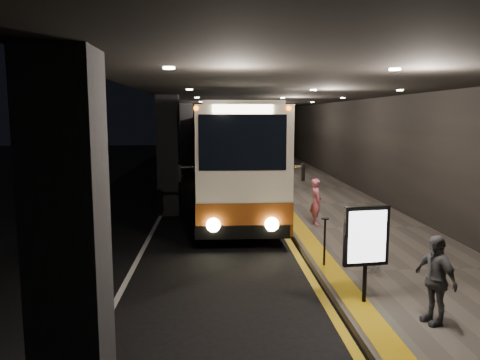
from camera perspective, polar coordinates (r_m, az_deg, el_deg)
name	(u,v)px	position (r m, az deg, el deg)	size (l,w,h in m)	color
ground	(209,242)	(13.80, -3.84, -7.54)	(90.00, 90.00, 0.00)	black
lane_line_white	(165,209)	(18.77, -9.19, -3.47)	(0.12, 50.00, 0.01)	silver
kerb_stripe_yellow	(269,207)	(18.79, 3.52, -3.36)	(0.18, 50.00, 0.01)	gold
sidewalk	(328,205)	(19.20, 10.66, -3.03)	(4.50, 50.00, 0.15)	#514C44
tactile_strip	(281,204)	(18.83, 5.04, -2.89)	(0.50, 50.00, 0.01)	gold
terminal_wall	(386,132)	(19.54, 17.33, 5.58)	(0.10, 50.00, 6.00)	black
support_columns	(169,155)	(17.44, -8.70, 2.97)	(0.80, 24.80, 4.40)	black
canopy	(274,91)	(18.47, 4.12, 10.76)	(9.00, 50.00, 0.40)	black
coach_main	(233,160)	(18.49, -0.86, 2.40)	(2.74, 12.74, 3.95)	beige
coach_second	(223,145)	(30.72, -2.05, 4.30)	(3.07, 11.71, 3.64)	beige
coach_third	(221,134)	(43.35, -2.29, 5.61)	(3.54, 13.04, 4.05)	beige
passenger_boarding	(316,201)	(15.34, 9.26, -2.60)	(0.55, 0.36, 1.50)	#C95E79
passenger_waiting_grey	(435,279)	(8.73, 22.70, -11.07)	(0.91, 0.46, 1.55)	#4D4D52
bag_polka	(374,265)	(11.16, 16.03, -9.92)	(0.27, 0.12, 0.33)	black
info_sign	(366,238)	(9.08, 15.15, -6.83)	(0.88, 0.23, 1.86)	black
stanchion_post	(325,242)	(11.23, 10.27, -7.47)	(0.05, 0.05, 1.13)	black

